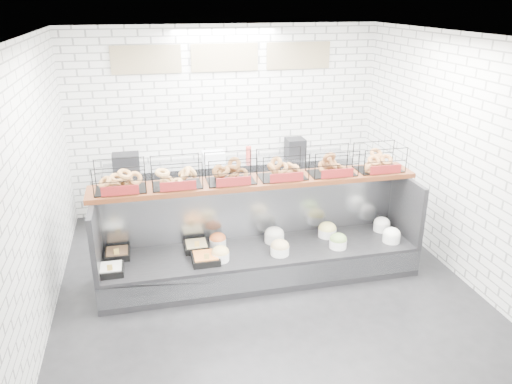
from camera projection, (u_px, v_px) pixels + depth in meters
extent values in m
plane|color=black|center=(266.00, 288.00, 6.20)|extent=(5.50, 5.50, 0.00)
cube|color=white|center=(226.00, 120.00, 8.15)|extent=(5.00, 0.02, 3.00)
cube|color=white|center=(32.00, 193.00, 5.13)|extent=(0.02, 5.50, 3.00)
cube|color=white|center=(462.00, 160.00, 6.18)|extent=(0.02, 5.50, 3.00)
cube|color=white|center=(268.00, 37.00, 5.11)|extent=(5.00, 5.50, 0.02)
cube|color=tan|center=(146.00, 60.00, 7.50)|extent=(1.05, 0.03, 0.42)
cube|color=tan|center=(225.00, 57.00, 7.75)|extent=(1.05, 0.03, 0.42)
cube|color=tan|center=(298.00, 56.00, 8.01)|extent=(1.05, 0.03, 0.42)
cube|color=black|center=(261.00, 263.00, 6.40)|extent=(4.00, 0.90, 0.40)
cube|color=#93969B|center=(269.00, 279.00, 6.00)|extent=(4.00, 0.03, 0.28)
cube|color=#93969B|center=(253.00, 207.00, 6.55)|extent=(4.00, 0.08, 0.80)
cube|color=black|center=(95.00, 236.00, 5.77)|extent=(0.06, 0.90, 0.80)
cube|color=black|center=(405.00, 206.00, 6.60)|extent=(0.06, 0.90, 0.80)
cube|color=black|center=(111.00, 270.00, 5.75)|extent=(0.29, 0.29, 0.08)
cube|color=silver|center=(111.00, 268.00, 5.74)|extent=(0.25, 0.25, 0.04)
cube|color=gold|center=(110.00, 268.00, 5.63)|extent=(0.06, 0.01, 0.08)
cube|color=black|center=(117.00, 254.00, 6.11)|extent=(0.30, 0.30, 0.08)
cube|color=brown|center=(117.00, 252.00, 6.10)|extent=(0.25, 0.25, 0.04)
cube|color=gold|center=(116.00, 252.00, 5.98)|extent=(0.06, 0.01, 0.08)
cube|color=black|center=(206.00, 259.00, 6.00)|extent=(0.33, 0.33, 0.08)
cube|color=orange|center=(206.00, 256.00, 5.99)|extent=(0.28, 0.28, 0.04)
cube|color=gold|center=(207.00, 257.00, 5.87)|extent=(0.06, 0.01, 0.08)
cube|color=black|center=(196.00, 247.00, 6.29)|extent=(0.30, 0.30, 0.08)
cube|color=#DCC687|center=(196.00, 244.00, 6.28)|extent=(0.25, 0.25, 0.04)
cube|color=gold|center=(197.00, 244.00, 6.17)|extent=(0.06, 0.01, 0.08)
cylinder|color=white|center=(220.00, 256.00, 6.03)|extent=(0.22, 0.22, 0.11)
ellipsoid|color=#D7B96E|center=(220.00, 252.00, 6.01)|extent=(0.21, 0.21, 0.15)
cylinder|color=white|center=(218.00, 242.00, 6.37)|extent=(0.21, 0.21, 0.11)
ellipsoid|color=orange|center=(218.00, 238.00, 6.35)|extent=(0.21, 0.21, 0.15)
cylinder|color=white|center=(280.00, 250.00, 6.18)|extent=(0.23, 0.23, 0.11)
ellipsoid|color=tan|center=(280.00, 246.00, 6.15)|extent=(0.23, 0.23, 0.16)
cylinder|color=white|center=(274.00, 238.00, 6.50)|extent=(0.26, 0.26, 0.11)
ellipsoid|color=silver|center=(274.00, 234.00, 6.47)|extent=(0.25, 0.25, 0.18)
cylinder|color=white|center=(338.00, 243.00, 6.35)|extent=(0.22, 0.22, 0.11)
ellipsoid|color=olive|center=(338.00, 239.00, 6.32)|extent=(0.22, 0.22, 0.15)
cylinder|color=white|center=(327.00, 232.00, 6.64)|extent=(0.24, 0.24, 0.11)
ellipsoid|color=#DDCF71|center=(327.00, 228.00, 6.62)|extent=(0.24, 0.24, 0.17)
cylinder|color=white|center=(391.00, 238.00, 6.50)|extent=(0.23, 0.23, 0.11)
ellipsoid|color=white|center=(392.00, 234.00, 6.47)|extent=(0.22, 0.22, 0.16)
cylinder|color=white|center=(382.00, 227.00, 6.81)|extent=(0.22, 0.22, 0.11)
ellipsoid|color=white|center=(382.00, 223.00, 6.79)|extent=(0.22, 0.22, 0.15)
cube|color=#431D0E|center=(257.00, 182.00, 6.22)|extent=(4.10, 0.50, 0.06)
cube|color=black|center=(120.00, 177.00, 5.81)|extent=(0.60, 0.38, 0.34)
cube|color=maroon|center=(120.00, 191.00, 5.66)|extent=(0.42, 0.02, 0.11)
cube|color=black|center=(176.00, 172.00, 5.94)|extent=(0.60, 0.38, 0.34)
cube|color=maroon|center=(178.00, 186.00, 5.80)|extent=(0.42, 0.02, 0.11)
cube|color=black|center=(231.00, 168.00, 6.08)|extent=(0.60, 0.38, 0.34)
cube|color=maroon|center=(234.00, 182.00, 5.94)|extent=(0.42, 0.02, 0.11)
cube|color=black|center=(282.00, 165.00, 6.22)|extent=(0.60, 0.38, 0.34)
cube|color=maroon|center=(287.00, 177.00, 6.07)|extent=(0.42, 0.02, 0.11)
cube|color=black|center=(332.00, 161.00, 6.36)|extent=(0.60, 0.38, 0.34)
cube|color=maroon|center=(337.00, 173.00, 6.21)|extent=(0.42, 0.02, 0.11)
cube|color=black|center=(379.00, 157.00, 6.50)|extent=(0.60, 0.38, 0.34)
cube|color=maroon|center=(386.00, 170.00, 6.35)|extent=(0.42, 0.02, 0.11)
cube|color=#93969B|center=(231.00, 187.00, 8.24)|extent=(4.00, 0.60, 0.90)
cube|color=black|center=(126.00, 161.00, 7.66)|extent=(0.40, 0.30, 0.24)
cube|color=silver|center=(213.00, 157.00, 7.96)|extent=(0.35, 0.28, 0.18)
cylinder|color=#C13930|center=(249.00, 153.00, 8.11)|extent=(0.09, 0.09, 0.22)
cube|color=black|center=(295.00, 147.00, 8.27)|extent=(0.30, 0.30, 0.30)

